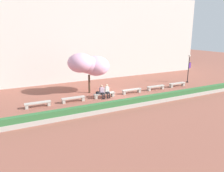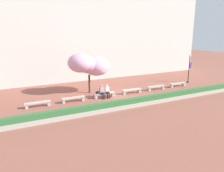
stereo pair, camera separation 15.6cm
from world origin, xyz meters
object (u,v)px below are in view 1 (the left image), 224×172
object	(u,v)px
person_seated_right	(107,90)
stone_bench_west_end	(38,104)
handbag	(97,93)
person_seated_left	(102,91)
cherry_tree_main	(89,65)
stone_bench_near_east	(132,90)
stone_bench_near_west	(73,99)
stone_bench_east_end	(156,87)
stone_bench_center	(104,94)
stone_bench_far_east	(177,84)
lamp_post_with_banner	(189,66)

from	to	relation	value
person_seated_right	stone_bench_west_end	bearing A→B (deg)	179.53
person_seated_right	handbag	bearing A→B (deg)	176.69
person_seated_left	cherry_tree_main	distance (m)	3.28
stone_bench_near_east	cherry_tree_main	size ratio (longest dim) A/B	0.49
person_seated_left	stone_bench_west_end	bearing A→B (deg)	179.49
stone_bench_near_west	stone_bench_east_end	world-z (taller)	same
stone_bench_near_east	stone_bench_east_end	world-z (taller)	same
person_seated_left	handbag	size ratio (longest dim) A/B	3.81
handbag	stone_bench_east_end	bearing A→B (deg)	-0.04
stone_bench_center	stone_bench_east_end	distance (m)	6.26
person_seated_left	handbag	distance (m)	0.47
cherry_tree_main	person_seated_right	bearing A→B (deg)	-68.40
stone_bench_east_end	stone_bench_far_east	bearing A→B (deg)	0.00
stone_bench_near_east	stone_bench_west_end	bearing A→B (deg)	180.00
stone_bench_near_west	stone_bench_center	size ratio (longest dim) A/B	1.00
stone_bench_near_west	handbag	xyz separation A→B (m)	(2.40, 0.00, 0.27)
stone_bench_near_west	handbag	world-z (taller)	handbag
stone_bench_west_end	stone_bench_far_east	bearing A→B (deg)	0.00
stone_bench_far_east	stone_bench_near_west	bearing A→B (deg)	180.00
stone_bench_near_east	person_seated_right	xyz separation A→B (m)	(-2.85, -0.05, 0.39)
person_seated_left	lamp_post_with_banner	world-z (taller)	lamp_post_with_banner
stone_bench_west_end	person_seated_right	distance (m)	6.55
stone_bench_near_west	person_seated_left	bearing A→B (deg)	-1.08
stone_bench_far_east	cherry_tree_main	size ratio (longest dim) A/B	0.49
stone_bench_far_east	person_seated_left	xyz separation A→B (m)	(-9.67, -0.05, 0.39)
lamp_post_with_banner	person_seated_right	bearing A→B (deg)	-174.54
stone_bench_near_west	stone_bench_near_east	xyz separation A→B (m)	(6.26, 0.00, 0.00)
stone_bench_far_east	person_seated_right	size ratio (longest dim) A/B	1.67
stone_bench_near_east	lamp_post_with_banner	distance (m)	9.23
stone_bench_west_end	lamp_post_with_banner	bearing A→B (deg)	3.36
stone_bench_near_west	cherry_tree_main	world-z (taller)	cherry_tree_main
stone_bench_east_end	person_seated_left	world-z (taller)	person_seated_left
stone_bench_near_west	handbag	size ratio (longest dim) A/B	6.37
person_seated_right	cherry_tree_main	xyz separation A→B (m)	(-0.92, 2.33, 2.28)
stone_bench_west_end	stone_bench_center	bearing A→B (deg)	0.00
stone_bench_west_end	cherry_tree_main	bearing A→B (deg)	22.10
stone_bench_west_end	person_seated_left	bearing A→B (deg)	-0.51
stone_bench_center	stone_bench_east_end	xyz separation A→B (m)	(6.26, 0.00, 0.00)
stone_bench_near_east	stone_bench_far_east	bearing A→B (deg)	0.00
person_seated_left	person_seated_right	bearing A→B (deg)	-0.00
person_seated_left	stone_bench_near_west	bearing A→B (deg)	178.92
stone_bench_near_west	stone_bench_west_end	bearing A→B (deg)	180.00
stone_bench_far_east	person_seated_left	world-z (taller)	person_seated_left
stone_bench_east_end	person_seated_left	xyz separation A→B (m)	(-6.54, -0.05, 0.39)
stone_bench_near_east	stone_bench_center	bearing A→B (deg)	180.00
stone_bench_near_east	person_seated_right	distance (m)	2.88
stone_bench_west_end	person_seated_right	world-z (taller)	person_seated_right
person_seated_left	cherry_tree_main	size ratio (longest dim) A/B	0.30
stone_bench_near_west	stone_bench_near_east	size ratio (longest dim) A/B	1.00
stone_bench_far_east	cherry_tree_main	distance (m)	10.62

